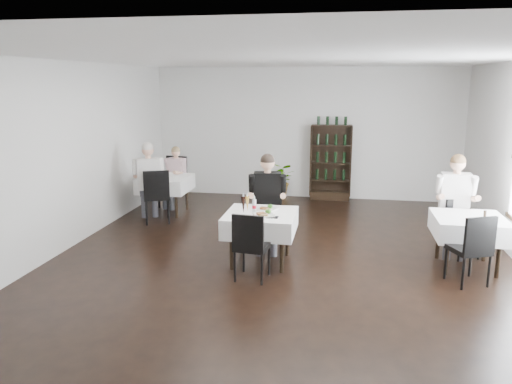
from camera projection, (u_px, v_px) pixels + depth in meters
room_shell at (281, 165)px, 7.17m from camera, size 9.00×9.00×9.00m
wine_shelf at (331, 163)px, 11.36m from camera, size 0.90×0.28×1.75m
main_table at (261, 223)px, 7.41m from camera, size 1.03×1.03×0.77m
left_table at (165, 184)px, 10.22m from camera, size 0.98×0.98×0.77m
right_table at (469, 227)px, 7.20m from camera, size 0.98×0.98×0.77m
potted_tree at (280, 180)px, 11.54m from camera, size 0.86×0.77×0.86m
main_chair_far at (271, 216)px, 8.14m from camera, size 0.56×0.57×0.93m
main_chair_near at (251, 242)px, 6.74m from camera, size 0.49×0.49×0.96m
left_chair_far at (174, 178)px, 10.85m from camera, size 0.57×0.58×1.08m
left_chair_near at (157, 193)px, 9.49m from camera, size 0.62×0.63×1.05m
right_chair_far at (461, 224)px, 7.74m from camera, size 0.54×0.54×0.89m
right_chair_near at (473, 246)px, 6.57m from camera, size 0.59×0.59×0.98m
diner_main at (267, 195)px, 7.91m from camera, size 0.62×0.64×1.56m
diner_left_far at (175, 172)px, 10.69m from camera, size 0.55×0.59×1.32m
diner_left_near at (149, 176)px, 9.56m from camera, size 0.70×0.73×1.56m
diner_right_far at (456, 197)px, 7.73m from camera, size 0.61×0.61×1.58m
plate_far at (266, 209)px, 7.54m from camera, size 0.33×0.33×0.08m
plate_near at (264, 214)px, 7.23m from camera, size 0.36×0.36×0.09m
pilsner_dark at (243, 204)px, 7.36m from camera, size 0.07×0.07×0.32m
pilsner_lager at (247, 203)px, 7.48m from camera, size 0.07×0.07×0.28m
coke_bottle at (254, 206)px, 7.40m from camera, size 0.06×0.06×0.25m
napkin_cutlery at (273, 217)px, 7.14m from camera, size 0.16×0.18×0.02m
pepper_mill at (485, 214)px, 7.12m from camera, size 0.05×0.05×0.10m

